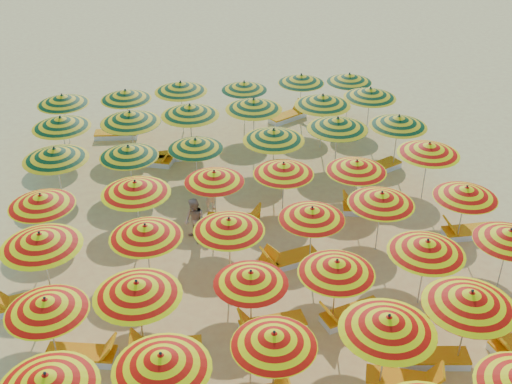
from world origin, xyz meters
TOP-DOWN VIEW (x-y plane):
  - ground at (0.00, 0.00)m, footprint 120.00×120.00m
  - umbrella_6 at (-5.76, -6.04)m, footprint 2.52×2.52m
  - umbrella_7 at (-3.51, -6.04)m, footprint 2.53×2.53m
  - umbrella_8 at (-1.08, -5.80)m, footprint 2.48×2.48m
  - umbrella_9 at (1.38, -6.14)m, footprint 2.25×2.25m
  - umbrella_10 at (3.51, -5.83)m, footprint 2.37×2.37m
  - umbrella_12 at (-5.89, -3.59)m, footprint 2.09×2.09m
  - umbrella_13 at (-3.82, -3.67)m, footprint 2.76×2.76m
  - umbrella_14 at (-1.09, -3.60)m, footprint 1.97×1.97m
  - umbrella_15 at (1.05, -3.77)m, footprint 2.20×2.20m
  - umbrella_16 at (3.55, -3.60)m, footprint 2.05×2.05m
  - umbrella_17 at (6.01, -3.49)m, footprint 2.44×2.44m
  - umbrella_18 at (-6.10, -1.16)m, footprint 2.27×2.27m
  - umbrella_19 at (-3.43, -1.20)m, footprint 2.06×2.06m
  - umbrella_20 at (-1.20, -1.38)m, footprint 2.58×2.58m
  - umbrella_21 at (1.20, -1.26)m, footprint 2.29×2.29m
  - umbrella_22 at (3.37, -1.04)m, footprint 2.09×2.09m
  - umbrella_23 at (5.98, -1.22)m, footprint 2.34×2.34m
  - umbrella_24 at (-6.23, 1.14)m, footprint 2.06×2.06m
  - umbrella_25 at (-3.53, 1.03)m, footprint 2.18×2.18m
  - umbrella_26 at (-1.11, 1.44)m, footprint 2.15×2.15m
  - umbrella_27 at (1.09, 1.35)m, footprint 2.17×2.17m
  - umbrella_28 at (3.38, 0.98)m, footprint 2.36×2.36m
  - umbrella_29 at (6.04, 1.36)m, footprint 2.60×2.60m
  - umbrella_30 at (-5.90, 3.67)m, footprint 2.31×2.31m
  - umbrella_31 at (-3.58, 3.59)m, footprint 1.99×1.99m
  - umbrella_32 at (-1.34, 3.75)m, footprint 2.30×2.30m
  - umbrella_33 at (1.30, 3.39)m, footprint 2.49×2.49m
  - umbrella_34 at (3.68, 3.65)m, footprint 2.73×2.73m
  - umbrella_35 at (5.93, 3.53)m, footprint 2.16×2.16m
  - umbrella_36 at (-5.78, 6.18)m, footprint 2.27×2.27m
  - umbrella_37 at (-3.36, 5.85)m, footprint 2.53×2.53m
  - umbrella_38 at (-1.19, 6.01)m, footprint 2.72×2.72m
  - umbrella_39 at (1.21, 6.04)m, footprint 2.75×2.75m
  - umbrella_40 at (3.83, 5.79)m, footprint 2.73×2.73m
  - umbrella_41 at (5.93, 6.22)m, footprint 2.27×2.27m
  - umbrella_42 at (-5.79, 8.48)m, footprint 2.51×2.51m
  - umbrella_43 at (-3.39, 8.40)m, footprint 2.52×2.52m
  - umbrella_44 at (-1.22, 8.45)m, footprint 2.68×2.68m
  - umbrella_45 at (1.39, 8.52)m, footprint 2.42×2.42m
  - umbrella_46 at (3.83, 8.57)m, footprint 2.06×2.06m
  - umbrella_47 at (5.84, 8.29)m, footprint 2.29×2.29m
  - lounger_3 at (1.97, -6.20)m, footprint 1.82×1.23m
  - lounger_4 at (2.91, -5.67)m, footprint 1.82×0.96m
  - lounger_6 at (-5.29, -3.64)m, footprint 1.83×1.07m
  - lounger_7 at (-3.32, -3.91)m, footprint 1.79×0.77m
  - lounger_8 at (-0.59, -3.69)m, footprint 1.75×0.62m
  - lounger_9 at (1.55, -3.77)m, footprint 1.82×0.93m
  - lounger_10 at (-6.70, -1.30)m, footprint 1.80×0.84m
  - lounger_11 at (-0.60, -1.51)m, footprint 1.82×1.26m
  - lounger_12 at (0.61, -1.13)m, footprint 1.81×0.89m
  - lounger_13 at (6.48, -1.03)m, footprint 1.77×0.71m
  - lounger_14 at (-0.51, 1.28)m, footprint 1.83×1.05m
  - lounger_15 at (3.88, 0.96)m, footprint 1.83×1.05m
  - lounger_16 at (5.33, 3.47)m, footprint 1.83×1.15m
  - lounger_17 at (-2.77, 5.97)m, footprint 1.82×1.25m
  - lounger_18 at (-1.69, 6.18)m, footprint 1.77×0.71m
  - lounger_19 at (-3.89, 8.51)m, footprint 1.80×0.86m
  - lounger_20 at (3.32, 8.61)m, footprint 1.82×1.25m
  - beachgoer_b at (-1.89, 0.67)m, footprint 0.78×0.87m
  - beachgoer_a at (-1.11, 2.31)m, footprint 0.58×0.56m

SIDE VIEW (x-z plane):
  - ground at x=0.00m, z-range 0.00..0.00m
  - lounger_3 at x=1.97m, z-range -0.19..0.50m
  - lounger_4 at x=2.91m, z-range -0.19..0.50m
  - lounger_6 at x=-5.29m, z-range -0.19..0.50m
  - lounger_7 at x=-3.32m, z-range -0.19..0.50m
  - lounger_8 at x=-0.59m, z-range -0.19..0.50m
  - lounger_9 at x=1.55m, z-range -0.19..0.50m
  - lounger_10 at x=-6.70m, z-range -0.19..0.50m
  - lounger_11 at x=-0.60m, z-range -0.19..0.50m
  - lounger_12 at x=0.61m, z-range -0.19..0.50m
  - lounger_13 at x=6.48m, z-range -0.19..0.50m
  - lounger_14 at x=-0.51m, z-range -0.19..0.50m
  - lounger_15 at x=3.88m, z-range -0.19..0.50m
  - lounger_16 at x=5.33m, z-range -0.19..0.50m
  - lounger_17 at x=-2.77m, z-range -0.19..0.50m
  - lounger_18 at x=-1.69m, z-range -0.19..0.50m
  - lounger_19 at x=-3.89m, z-range -0.19..0.50m
  - lounger_20 at x=3.32m, z-range -0.19..0.50m
  - beachgoer_a at x=-1.11m, z-range 0.00..1.34m
  - beachgoer_b at x=-1.89m, z-range 0.00..1.47m
  - umbrella_14 at x=-1.09m, z-range 0.75..2.72m
  - umbrella_45 at x=1.39m, z-range 0.75..2.73m
  - umbrella_26 at x=-1.11m, z-range 0.76..2.76m
  - umbrella_32 at x=-1.34m, z-range 0.76..2.77m
  - umbrella_17 at x=6.01m, z-range 0.76..2.77m
  - umbrella_21 at x=1.20m, z-range 0.76..2.78m
  - umbrella_47 at x=5.84m, z-range 0.77..2.79m
  - umbrella_8 at x=-1.08m, z-range 0.77..2.79m
  - umbrella_23 at x=5.98m, z-range 0.77..2.80m
  - umbrella_46 at x=3.83m, z-range 0.78..2.84m
  - umbrella_28 at x=3.38m, z-range 0.78..2.84m
  - umbrella_27 at x=1.09m, z-range 0.78..2.84m
  - umbrella_24 at x=-6.23m, z-range 0.78..2.84m
  - umbrella_12 at x=-5.89m, z-range 0.78..2.84m
  - umbrella_15 at x=1.05m, z-range 0.78..2.85m
  - umbrella_31 at x=-3.58m, z-range 0.79..2.87m
  - umbrella_22 at x=3.37m, z-range 0.79..2.88m
  - umbrella_20 at x=-1.20m, z-range 0.80..2.89m
  - umbrella_42 at x=-5.79m, z-range 0.80..2.91m
  - umbrella_43 at x=-3.39m, z-range 0.80..2.91m
  - umbrella_19 at x=-3.43m, z-range 0.80..2.92m
  - umbrella_16 at x=3.55m, z-range 0.81..2.95m
  - umbrella_6 at x=-5.76m, z-range 0.83..3.01m
  - umbrella_29 at x=6.04m, z-range 0.83..3.02m
  - umbrella_41 at x=5.93m, z-range 0.83..3.03m
  - umbrella_7 at x=-3.51m, z-range 0.83..3.03m
  - umbrella_25 at x=-3.53m, z-range 0.84..3.04m
  - umbrella_36 at x=-5.78m, z-range 0.84..3.04m
  - umbrella_35 at x=5.93m, z-range 0.84..3.04m
  - umbrella_13 at x=-3.82m, z-range 0.85..3.08m
  - umbrella_44 at x=-1.22m, z-range 0.85..3.09m
  - umbrella_18 at x=-6.10m, z-range 0.86..3.11m
  - umbrella_30 at x=-5.90m, z-range 0.86..3.11m
  - umbrella_33 at x=1.30m, z-range 0.86..3.11m
  - umbrella_39 at x=1.21m, z-range 0.86..3.14m
  - umbrella_40 at x=3.83m, z-range 0.87..3.15m
  - umbrella_9 at x=1.38m, z-range 0.87..3.15m
  - umbrella_38 at x=-1.19m, z-range 0.87..3.15m
  - umbrella_10 at x=3.51m, z-range 0.87..3.18m
  - umbrella_34 at x=3.68m, z-range 0.88..3.18m
  - umbrella_37 at x=-3.36m, z-range 0.88..3.19m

